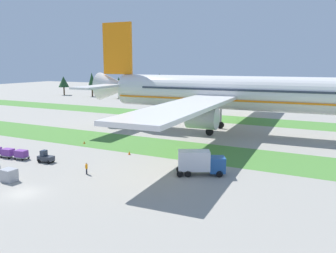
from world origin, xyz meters
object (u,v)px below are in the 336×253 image
at_px(catering_truck, 200,162).
at_px(taxiway_marker_1, 129,153).
at_px(airliner, 227,93).
at_px(baggage_tug, 46,157).
at_px(ground_crew_marshaller, 86,168).
at_px(taxiway_marker_0, 84,142).
at_px(cargo_dolly_second, 8,152).
at_px(cargo_dolly_lead, 21,154).
at_px(uld_container_1, 9,175).

bearing_deg(catering_truck, taxiway_marker_1, -134.04).
bearing_deg(airliner, taxiway_marker_1, -22.42).
distance_m(airliner, baggage_tug, 42.11).
bearing_deg(airliner, baggage_tug, -30.27).
xyz_separation_m(ground_crew_marshaller, taxiway_marker_0, (-13.13, 15.00, -0.67)).
distance_m(ground_crew_marshaller, taxiway_marker_1, 12.00).
xyz_separation_m(baggage_tug, cargo_dolly_second, (-7.88, -0.82, 0.10)).
height_order(airliner, taxiway_marker_0, airliner).
distance_m(baggage_tug, catering_truck, 25.46).
bearing_deg(cargo_dolly_lead, baggage_tug, 90.00).
relative_size(catering_truck, taxiway_marker_1, 11.17).
distance_m(airliner, taxiway_marker_1, 29.49).
bearing_deg(airliner, cargo_dolly_second, -38.53).
bearing_deg(taxiway_marker_0, baggage_tug, -76.59).
bearing_deg(cargo_dolly_lead, cargo_dolly_second, -90.00).
relative_size(cargo_dolly_second, ground_crew_marshaller, 1.35).
height_order(cargo_dolly_second, ground_crew_marshaller, ground_crew_marshaller).
xyz_separation_m(airliner, cargo_dolly_lead, (-23.94, -37.15, -8.41)).
relative_size(airliner, ground_crew_marshaller, 48.78).
xyz_separation_m(cargo_dolly_lead, taxiway_marker_0, (1.85, 13.71, -0.64)).
bearing_deg(uld_container_1, ground_crew_marshaller, 43.48).
relative_size(cargo_dolly_second, taxiway_marker_1, 3.61).
xyz_separation_m(cargo_dolly_second, catering_truck, (32.75, 6.15, 1.03)).
bearing_deg(taxiway_marker_0, airliner, 46.71).
relative_size(catering_truck, taxiway_marker_0, 13.13).
xyz_separation_m(airliner, taxiway_marker_1, (-9.37, -26.47, -9.01)).
height_order(cargo_dolly_lead, taxiway_marker_1, cargo_dolly_lead).
bearing_deg(ground_crew_marshaller, baggage_tug, -132.23).
bearing_deg(taxiway_marker_0, uld_container_1, -75.79).
height_order(cargo_dolly_lead, uld_container_1, uld_container_1).
bearing_deg(taxiway_marker_1, baggage_tug, -133.29).
bearing_deg(taxiway_marker_1, catering_truck, -17.55).
bearing_deg(cargo_dolly_lead, airliner, 141.23).
relative_size(uld_container_1, taxiway_marker_0, 3.62).
xyz_separation_m(uld_container_1, taxiway_marker_1, (7.11, 19.11, -0.53)).
distance_m(cargo_dolly_lead, uld_container_1, 11.26).
bearing_deg(baggage_tug, airliner, 146.68).
xyz_separation_m(airliner, taxiway_marker_0, (-22.08, -23.44, -9.06)).
height_order(cargo_dolly_lead, ground_crew_marshaller, ground_crew_marshaller).
height_order(catering_truck, taxiway_marker_1, catering_truck).
relative_size(cargo_dolly_second, catering_truck, 0.32).
relative_size(airliner, taxiway_marker_0, 153.73).
xyz_separation_m(airliner, baggage_tug, (-18.94, -36.63, -8.52)).
relative_size(cargo_dolly_lead, catering_truck, 0.32).
xyz_separation_m(cargo_dolly_second, ground_crew_marshaller, (17.87, -0.99, 0.03)).
bearing_deg(catering_truck, cargo_dolly_lead, -105.42).
height_order(ground_crew_marshaller, taxiway_marker_1, ground_crew_marshaller).
distance_m(cargo_dolly_second, catering_truck, 33.34).
height_order(airliner, ground_crew_marshaller, airliner).
bearing_deg(cargo_dolly_lead, catering_truck, 95.09).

